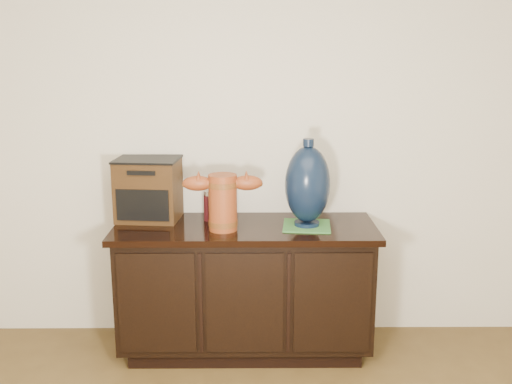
{
  "coord_description": "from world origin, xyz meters",
  "views": [
    {
      "loc": [
        0.04,
        -0.97,
        1.72
      ],
      "look_at": [
        0.06,
        2.18,
        0.96
      ],
      "focal_mm": 42.0,
      "sensor_mm": 36.0,
      "label": 1
    }
  ],
  "objects_px": {
    "sideboard": "(245,287)",
    "lamp_base": "(308,185)",
    "spray_can": "(209,206)",
    "terracotta_vessel": "(223,199)",
    "tv_radio": "(148,189)"
  },
  "relations": [
    {
      "from": "tv_radio",
      "to": "lamp_base",
      "type": "bearing_deg",
      "value": -4.74
    },
    {
      "from": "terracotta_vessel",
      "to": "lamp_base",
      "type": "xyz_separation_m",
      "value": [
        0.46,
        0.06,
        0.06
      ]
    },
    {
      "from": "tv_radio",
      "to": "lamp_base",
      "type": "relative_size",
      "value": 0.79
    },
    {
      "from": "sideboard",
      "to": "spray_can",
      "type": "xyz_separation_m",
      "value": [
        -0.21,
        0.11,
        0.45
      ]
    },
    {
      "from": "lamp_base",
      "to": "spray_can",
      "type": "distance_m",
      "value": 0.58
    },
    {
      "from": "terracotta_vessel",
      "to": "spray_can",
      "type": "height_order",
      "value": "terracotta_vessel"
    },
    {
      "from": "tv_radio",
      "to": "lamp_base",
      "type": "distance_m",
      "value": 0.91
    },
    {
      "from": "sideboard",
      "to": "terracotta_vessel",
      "type": "height_order",
      "value": "terracotta_vessel"
    },
    {
      "from": "sideboard",
      "to": "lamp_base",
      "type": "xyz_separation_m",
      "value": [
        0.34,
        -0.02,
        0.61
      ]
    },
    {
      "from": "sideboard",
      "to": "tv_radio",
      "type": "relative_size",
      "value": 3.86
    },
    {
      "from": "sideboard",
      "to": "lamp_base",
      "type": "distance_m",
      "value": 0.7
    },
    {
      "from": "spray_can",
      "to": "sideboard",
      "type": "bearing_deg",
      "value": -27.35
    },
    {
      "from": "tv_radio",
      "to": "spray_can",
      "type": "height_order",
      "value": "tv_radio"
    },
    {
      "from": "terracotta_vessel",
      "to": "spray_can",
      "type": "xyz_separation_m",
      "value": [
        -0.09,
        0.19,
        -0.09
      ]
    },
    {
      "from": "spray_can",
      "to": "lamp_base",
      "type": "bearing_deg",
      "value": -12.75
    }
  ]
}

